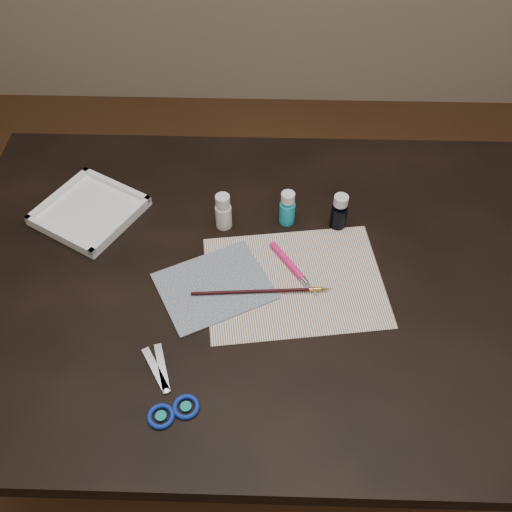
{
  "coord_description": "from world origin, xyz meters",
  "views": [
    {
      "loc": [
        0.02,
        -0.75,
        1.66
      ],
      "look_at": [
        0.0,
        0.0,
        0.8
      ],
      "focal_mm": 40.0,
      "sensor_mm": 36.0,
      "label": 1
    }
  ],
  "objects_px": {
    "canvas": "(214,286)",
    "palette_tray": "(89,211)",
    "scissors": "(160,385)",
    "paint_bottle_white": "(223,211)",
    "paint_bottle_navy": "(339,211)",
    "paper": "(294,281)",
    "paint_bottle_cyan": "(287,208)"
  },
  "relations": [
    {
      "from": "canvas",
      "to": "scissors",
      "type": "relative_size",
      "value": 1.17
    },
    {
      "from": "paint_bottle_navy",
      "to": "palette_tray",
      "type": "distance_m",
      "value": 0.56
    },
    {
      "from": "palette_tray",
      "to": "paint_bottle_navy",
      "type": "bearing_deg",
      "value": -1.95
    },
    {
      "from": "paper",
      "to": "palette_tray",
      "type": "relative_size",
      "value": 1.81
    },
    {
      "from": "paper",
      "to": "paint_bottle_cyan",
      "type": "xyz_separation_m",
      "value": [
        -0.01,
        0.17,
        0.04
      ]
    },
    {
      "from": "paper",
      "to": "scissors",
      "type": "xyz_separation_m",
      "value": [
        -0.24,
        -0.24,
        0.0
      ]
    },
    {
      "from": "canvas",
      "to": "paint_bottle_white",
      "type": "height_order",
      "value": "paint_bottle_white"
    },
    {
      "from": "paper",
      "to": "scissors",
      "type": "bearing_deg",
      "value": -134.62
    },
    {
      "from": "paper",
      "to": "scissors",
      "type": "relative_size",
      "value": 1.95
    },
    {
      "from": "canvas",
      "to": "paint_bottle_white",
      "type": "relative_size",
      "value": 2.46
    },
    {
      "from": "paint_bottle_navy",
      "to": "paint_bottle_cyan",
      "type": "bearing_deg",
      "value": 175.13
    },
    {
      "from": "canvas",
      "to": "paint_bottle_navy",
      "type": "bearing_deg",
      "value": 34.8
    },
    {
      "from": "paper",
      "to": "paint_bottle_cyan",
      "type": "bearing_deg",
      "value": 94.88
    },
    {
      "from": "paint_bottle_white",
      "to": "palette_tray",
      "type": "relative_size",
      "value": 0.44
    },
    {
      "from": "paint_bottle_navy",
      "to": "palette_tray",
      "type": "height_order",
      "value": "paint_bottle_navy"
    },
    {
      "from": "paint_bottle_white",
      "to": "paper",
      "type": "bearing_deg",
      "value": -45.27
    },
    {
      "from": "paint_bottle_white",
      "to": "scissors",
      "type": "distance_m",
      "value": 0.41
    },
    {
      "from": "canvas",
      "to": "palette_tray",
      "type": "height_order",
      "value": "palette_tray"
    },
    {
      "from": "scissors",
      "to": "canvas",
      "type": "bearing_deg",
      "value": -50.45
    },
    {
      "from": "canvas",
      "to": "paint_bottle_cyan",
      "type": "relative_size",
      "value": 2.56
    },
    {
      "from": "canvas",
      "to": "paint_bottle_cyan",
      "type": "distance_m",
      "value": 0.24
    },
    {
      "from": "canvas",
      "to": "palette_tray",
      "type": "distance_m",
      "value": 0.36
    },
    {
      "from": "paper",
      "to": "paint_bottle_navy",
      "type": "xyz_separation_m",
      "value": [
        0.1,
        0.16,
        0.04
      ]
    },
    {
      "from": "canvas",
      "to": "scissors",
      "type": "bearing_deg",
      "value": -109.25
    },
    {
      "from": "paint_bottle_white",
      "to": "paint_bottle_navy",
      "type": "distance_m",
      "value": 0.25
    },
    {
      "from": "palette_tray",
      "to": "scissors",
      "type": "bearing_deg",
      "value": -62.81
    },
    {
      "from": "paint_bottle_navy",
      "to": "scissors",
      "type": "height_order",
      "value": "paint_bottle_navy"
    },
    {
      "from": "canvas",
      "to": "paint_bottle_white",
      "type": "bearing_deg",
      "value": 87.26
    },
    {
      "from": "paint_bottle_navy",
      "to": "scissors",
      "type": "bearing_deg",
      "value": -129.85
    },
    {
      "from": "paper",
      "to": "paint_bottle_cyan",
      "type": "distance_m",
      "value": 0.18
    },
    {
      "from": "paint_bottle_navy",
      "to": "scissors",
      "type": "relative_size",
      "value": 0.47
    },
    {
      "from": "canvas",
      "to": "paint_bottle_cyan",
      "type": "xyz_separation_m",
      "value": [
        0.15,
        0.19,
        0.04
      ]
    }
  ]
}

